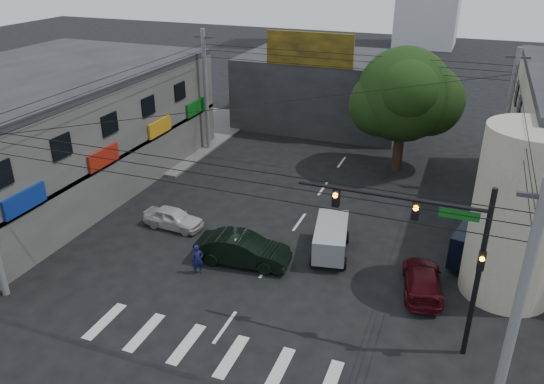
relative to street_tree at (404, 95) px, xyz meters
The scene contains 17 objects.
ground 18.30m from the street_tree, 103.24° to the right, with size 160.00×160.00×0.00m, color black.
sidewalk_far_left 22.67m from the street_tree, behind, with size 16.00×16.00×0.15m, color #514F4C.
building_left 24.68m from the street_tree, 153.43° to the right, with size 14.00×24.00×7.00m, color #4A4845.
corner_column 14.84m from the street_tree, 61.70° to the right, with size 4.00×4.00×8.00m, color #9F947E.
building_far 12.29m from the street_tree, 131.63° to the left, with size 14.00×10.00×6.00m, color #232326.
billboard 9.17m from the street_tree, 152.86° to the left, with size 7.00×0.30×2.60m, color olive.
street_tree is the anchor object (origin of this frame).
traffic_gantry 18.42m from the street_tree, 78.01° to the right, with size 7.10×0.35×7.20m.
utility_pole_near_right 22.48m from the street_tree, 73.18° to the right, with size 0.32×0.32×9.20m, color #59595B.
utility_pole_far_left 14.56m from the street_tree, behind, with size 0.32×0.32×9.20m, color #59595B.
utility_pole_far_right 6.63m from the street_tree, ahead, with size 0.32×0.32×9.20m, color #59595B.
dark_sedan 16.72m from the street_tree, 109.29° to the right, with size 4.89×2.06×1.57m, color black.
white_compact 17.52m from the street_tree, 128.61° to the right, with size 3.57×1.59×1.19m, color #BABAB5.
maroon_sedan 15.54m from the street_tree, 76.48° to the right, with size 2.40×4.44×1.22m, color #420910.
silver_minivan 13.59m from the street_tree, 96.35° to the right, with size 2.28×4.04×1.64m, color #96999E, non-canonical shape.
navy_van 12.64m from the street_tree, 60.28° to the right, with size 3.04×5.45×2.06m, color black, non-canonical shape.
traffic_officer 18.78m from the street_tree, 112.56° to the right, with size 0.68×0.64×1.57m, color #121440.
Camera 1 is at (8.26, -18.95, 14.73)m, focal length 35.00 mm.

